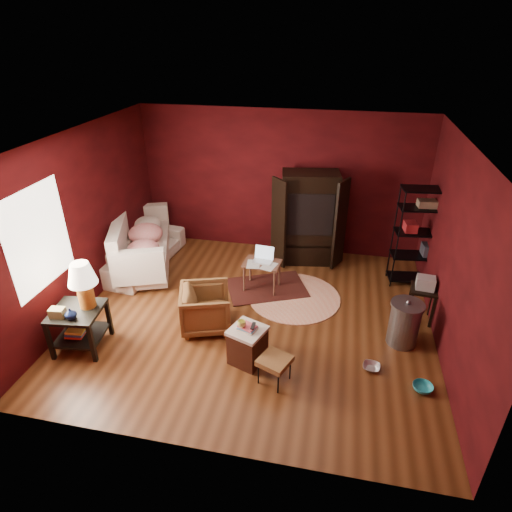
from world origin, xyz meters
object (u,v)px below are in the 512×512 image
at_px(tv_armoire, 309,217).
at_px(wire_shelving, 422,233).
at_px(laptop_desk, 262,265).
at_px(hamper, 248,345).
at_px(armchair, 206,306).
at_px(sofa, 142,246).
at_px(side_table, 80,298).

distance_m(tv_armoire, wire_shelving, 2.02).
height_order(laptop_desk, tv_armoire, tv_armoire).
xyz_separation_m(hamper, laptop_desk, (-0.16, 1.86, 0.19)).
bearing_deg(armchair, sofa, 30.36).
distance_m(side_table, hamper, 2.40).
xyz_separation_m(sofa, hamper, (2.57, -2.22, -0.12)).
xyz_separation_m(armchair, tv_armoire, (1.29, 2.42, 0.56)).
bearing_deg(tv_armoire, laptop_desk, -128.05).
height_order(tv_armoire, wire_shelving, same).
distance_m(laptop_desk, wire_shelving, 2.79).
height_order(hamper, wire_shelving, wire_shelving).
relative_size(hamper, laptop_desk, 0.81).
xyz_separation_m(tv_armoire, wire_shelving, (1.97, -0.42, 0.05)).
xyz_separation_m(laptop_desk, wire_shelving, (2.63, 0.77, 0.50)).
distance_m(side_table, laptop_desk, 2.96).
relative_size(sofa, wire_shelving, 1.15).
relative_size(side_table, laptop_desk, 1.72).
xyz_separation_m(side_table, laptop_desk, (2.18, 1.97, -0.32)).
xyz_separation_m(armchair, wire_shelving, (3.26, 2.01, 0.61)).
xyz_separation_m(armchair, side_table, (-1.55, -0.74, 0.42)).
xyz_separation_m(side_table, tv_armoire, (2.84, 3.16, 0.14)).
distance_m(sofa, armchair, 2.39).
bearing_deg(wire_shelving, armchair, -155.68).
relative_size(sofa, laptop_desk, 2.68).
relative_size(armchair, laptop_desk, 0.97).
xyz_separation_m(side_table, wire_shelving, (4.81, 2.74, 0.19)).
bearing_deg(laptop_desk, hamper, -79.97).
relative_size(laptop_desk, wire_shelving, 0.43).
bearing_deg(laptop_desk, tv_armoire, 66.13).
bearing_deg(wire_shelving, tv_armoire, 160.80).
bearing_deg(tv_armoire, sofa, -173.94).
bearing_deg(sofa, hamper, -125.16).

